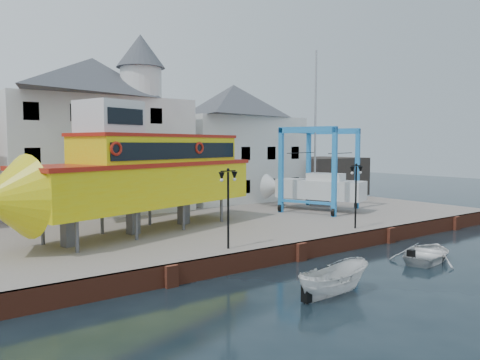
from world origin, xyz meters
TOP-DOWN VIEW (x-y plane):
  - ground at (0.00, 0.00)m, footprint 140.00×140.00m
  - hardstanding at (0.00, 11.00)m, footprint 44.00×22.00m
  - quay_wall at (-0.00, 0.10)m, footprint 44.00×0.47m
  - building_white_main at (-4.87, 18.39)m, footprint 14.00×8.30m
  - building_white_right at (9.00, 19.00)m, footprint 12.00×8.00m
  - shed_dark at (19.00, 17.00)m, footprint 8.00×7.00m
  - lamp_post_left at (-4.00, 1.20)m, footprint 1.12×0.32m
  - lamp_post_right at (6.00, 1.20)m, footprint 1.12×0.32m
  - tour_boat at (-6.32, 7.91)m, footprint 18.51×9.53m
  - travel_lift at (9.90, 9.15)m, footprint 7.39×8.81m
  - motorboat_a at (-3.00, -5.22)m, footprint 4.01×1.61m
  - motorboat_b at (6.00, -3.97)m, footprint 5.51×4.64m

SIDE VIEW (x-z plane):
  - ground at x=0.00m, z-range 0.00..0.00m
  - motorboat_a at x=-3.00m, z-range -0.77..0.77m
  - motorboat_b at x=6.00m, z-range -0.49..0.49m
  - hardstanding at x=0.00m, z-range 0.00..1.00m
  - quay_wall at x=0.00m, z-range 0.00..1.00m
  - shed_dark at x=19.00m, z-range 1.00..5.00m
  - travel_lift at x=9.90m, z-range -3.33..9.68m
  - lamp_post_left at x=-4.00m, z-range 2.07..6.27m
  - lamp_post_right at x=6.00m, z-range 2.07..6.27m
  - tour_boat at x=-6.32m, z-range 0.78..8.64m
  - building_white_right at x=9.00m, z-range 1.00..12.20m
  - building_white_main at x=-4.87m, z-range 0.34..14.34m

